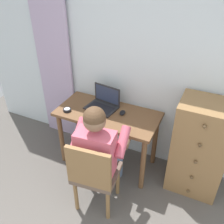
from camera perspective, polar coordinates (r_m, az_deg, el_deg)
name	(u,v)px	position (r m, az deg, el deg)	size (l,w,h in m)	color
wall_back	(157,65)	(2.74, 10.14, 10.37)	(4.80, 0.05, 2.50)	silver
curtain_panel	(54,59)	(3.27, -12.96, 11.55)	(0.48, 0.03, 2.25)	#B29EBC
desk	(108,122)	(2.89, -0.96, -2.18)	(1.15, 0.55, 0.74)	brown
dresser	(199,148)	(2.81, 19.05, -7.64)	(0.54, 0.45, 1.08)	olive
chair	(94,173)	(2.49, -4.10, -13.64)	(0.46, 0.44, 0.87)	brown
person_seated	(100,147)	(2.48, -2.63, -7.87)	(0.57, 0.61, 1.19)	#6B84AD
laptop	(103,103)	(2.90, -1.98, 2.00)	(0.37, 0.30, 0.24)	#232326
computer_mouse	(122,113)	(2.80, 2.37, -0.15)	(0.06, 0.10, 0.03)	black
desk_clock	(67,110)	(2.89, -10.07, 0.48)	(0.09, 0.09, 0.03)	black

